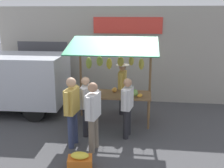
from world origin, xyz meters
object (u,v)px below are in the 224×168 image
object	(u,v)px
shopper_with_ponytail	(86,102)
shopper_in_grey_tee	(93,112)
vendor_with_sunhat	(122,84)
shopper_with_shopping_bag	(72,107)
market_stall	(114,71)
shopper_in_striped_shirt	(127,104)
produce_crate_near	(80,161)

from	to	relation	value
shopper_with_ponytail	shopper_in_grey_tee	xyz separation A→B (m)	(-0.35, 0.81, 0.05)
vendor_with_sunhat	shopper_with_ponytail	distance (m)	1.89
vendor_with_sunhat	shopper_with_shopping_bag	world-z (taller)	shopper_with_shopping_bag
shopper_with_ponytail	shopper_with_shopping_bag	world-z (taller)	shopper_with_shopping_bag
market_stall	shopper_with_ponytail	xyz separation A→B (m)	(0.61, 1.01, -0.63)
shopper_in_striped_shirt	produce_crate_near	size ratio (longest dim) A/B	2.82
shopper_in_grey_tee	produce_crate_near	size ratio (longest dim) A/B	2.96
shopper_with_ponytail	shopper_in_striped_shirt	xyz separation A→B (m)	(-1.08, -0.00, -0.01)
vendor_with_sunhat	shopper_in_striped_shirt	size ratio (longest dim) A/B	1.04
shopper_with_ponytail	produce_crate_near	world-z (taller)	shopper_with_ponytail
shopper_with_shopping_bag	shopper_with_ponytail	bearing A→B (deg)	-11.42
vendor_with_sunhat	produce_crate_near	bearing A→B (deg)	-7.16
vendor_with_sunhat	shopper_in_grey_tee	xyz separation A→B (m)	(0.45, 2.52, -0.01)
vendor_with_sunhat	shopper_with_shopping_bag	distance (m)	2.56
market_stall	vendor_with_sunhat	bearing A→B (deg)	-105.51
shopper_in_striped_shirt	produce_crate_near	distance (m)	2.00
vendor_with_sunhat	shopper_in_striped_shirt	world-z (taller)	vendor_with_sunhat
shopper_with_ponytail	shopper_in_striped_shirt	distance (m)	1.08
vendor_with_sunhat	produce_crate_near	xyz separation A→B (m)	(0.59, 3.34, -0.81)
vendor_with_sunhat	shopper_with_ponytail	bearing A→B (deg)	-22.26
shopper_with_ponytail	shopper_in_grey_tee	size ratio (longest dim) A/B	0.96
shopper_in_striped_shirt	market_stall	bearing A→B (deg)	34.99
market_stall	produce_crate_near	size ratio (longest dim) A/B	4.46
shopper_with_ponytail	shopper_in_grey_tee	distance (m)	0.89
shopper_in_striped_shirt	produce_crate_near	world-z (taller)	shopper_in_striped_shirt
market_stall	shopper_in_grey_tee	world-z (taller)	market_stall
shopper_in_grey_tee	produce_crate_near	distance (m)	1.15
shopper_in_striped_shirt	shopper_in_grey_tee	size ratio (longest dim) A/B	0.95
shopper_in_grey_tee	shopper_in_striped_shirt	bearing A→B (deg)	-32.73
market_stall	shopper_in_striped_shirt	size ratio (longest dim) A/B	1.58
shopper_with_ponytail	shopper_with_shopping_bag	size ratio (longest dim) A/B	0.93
shopper_with_shopping_bag	produce_crate_near	xyz separation A→B (m)	(-0.41, 0.99, -0.85)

